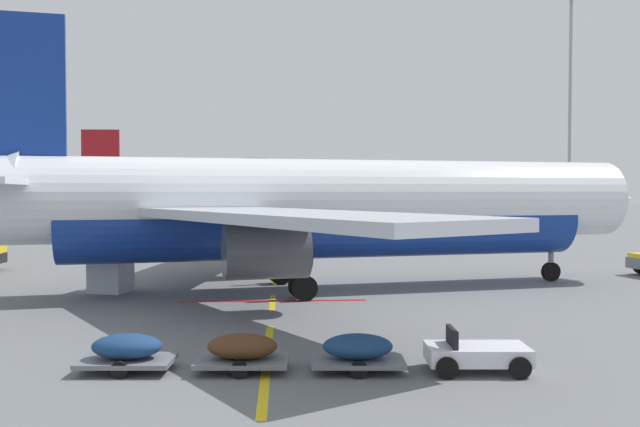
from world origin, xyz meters
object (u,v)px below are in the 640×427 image
airliner_mid_left (215,200)px  airliner_foreground (319,207)px  baggage_train (301,351)px  uld_cargo_container (111,275)px  apron_light_mast_far (570,85)px

airliner_mid_left → airliner_foreground: bearing=-78.2°
airliner_foreground → baggage_train: (-1.24, -14.49, -3.42)m
baggage_train → airliner_mid_left: bearing=97.8°
baggage_train → uld_cargo_container: size_ratio=6.01×
baggage_train → airliner_foreground: bearing=85.1°
airliner_mid_left → uld_cargo_container: size_ratio=16.93×
airliner_mid_left → uld_cargo_container: (-0.35, -44.98, -2.94)m
airliner_mid_left → baggage_train: size_ratio=2.82×
uld_cargo_container → baggage_train: bearing=-59.4°
uld_cargo_container → airliner_foreground: bearing=0.8°
airliner_foreground → uld_cargo_container: 10.21m
airliner_mid_left → uld_cargo_container: 45.08m
airliner_mid_left → apron_light_mast_far: (38.18, -5.94, 12.28)m
baggage_train → uld_cargo_container: (-8.47, 14.35, 0.27)m
airliner_foreground → baggage_train: size_ratio=2.97×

